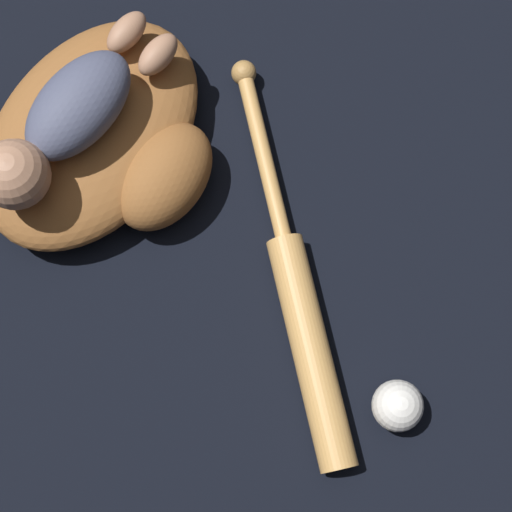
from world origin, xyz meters
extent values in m
plane|color=black|center=(0.00, 0.00, 0.00)|extent=(6.00, 6.00, 0.00)
ellipsoid|color=#935B2D|center=(0.04, -0.04, 0.05)|extent=(0.44, 0.37, 0.10)
ellipsoid|color=#935B2D|center=(0.00, 0.07, 0.05)|extent=(0.20, 0.17, 0.10)
ellipsoid|color=#4C516B|center=(0.04, -0.04, 0.14)|extent=(0.20, 0.14, 0.08)
sphere|color=tan|center=(0.16, -0.01, 0.15)|extent=(0.09, 0.09, 0.09)
ellipsoid|color=tan|center=(-0.09, -0.05, 0.12)|extent=(0.08, 0.05, 0.04)
ellipsoid|color=tan|center=(-0.07, -0.10, 0.12)|extent=(0.08, 0.05, 0.04)
cylinder|color=tan|center=(-0.01, 0.38, 0.03)|extent=(0.18, 0.31, 0.05)
cylinder|color=tan|center=(-0.13, 0.12, 0.03)|extent=(0.13, 0.24, 0.02)
sphere|color=#B68649|center=(-0.19, 0.01, 0.03)|extent=(0.04, 0.04, 0.04)
sphere|color=white|center=(-0.06, 0.51, 0.03)|extent=(0.07, 0.07, 0.07)
camera|label=1|loc=(0.14, 0.47, 1.16)|focal=60.00mm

